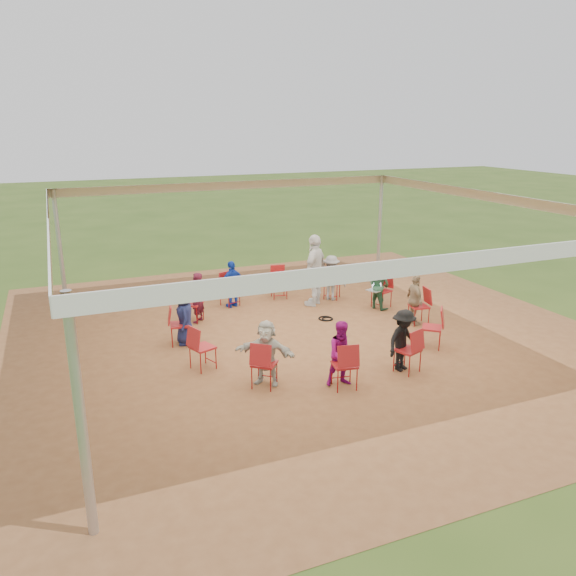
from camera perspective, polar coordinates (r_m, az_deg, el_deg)
name	(u,v)px	position (r m, az deg, el deg)	size (l,w,h in m)	color
ground	(305,334)	(12.97, 1.72, -4.66)	(80.00, 80.00, 0.00)	#334A17
dirt_patch	(305,333)	(12.97, 1.72, -4.63)	(13.00, 13.00, 0.00)	brown
tent	(306,232)	(12.32, 1.82, 5.70)	(10.33, 10.33, 3.00)	#B2B2B7
chair_0	(382,291)	(14.84, 9.49, -0.30)	(0.42, 0.44, 0.90)	maroon
chair_1	(332,283)	(15.43, 4.50, 0.53)	(0.42, 0.44, 0.90)	maroon
chair_2	(279,282)	(15.43, -0.92, 0.58)	(0.42, 0.44, 0.90)	maroon
chair_3	(230,289)	(14.85, -5.93, -0.15)	(0.42, 0.44, 0.90)	maroon
chair_4	(193,304)	(13.78, -9.64, -1.62)	(0.42, 0.44, 0.90)	maroon
chair_5	(180,325)	(12.43, -10.95, -3.70)	(0.42, 0.44, 0.90)	maroon
chair_6	(203,348)	(11.14, -8.67, -6.01)	(0.42, 0.44, 0.90)	maroon
chair_7	(264,364)	(10.31, -2.43, -7.72)	(0.42, 0.44, 0.90)	maroon
chair_8	(345,365)	(10.31, 5.76, -7.80)	(0.42, 0.44, 0.90)	maroon
chair_9	(408,350)	(11.13, 12.07, -6.21)	(0.42, 0.44, 0.90)	maroon
chair_10	(432,328)	(12.42, 14.41, -3.94)	(0.42, 0.44, 0.90)	maroon
chair_11	(419,306)	(13.77, 13.16, -1.84)	(0.42, 0.44, 0.90)	maroon
person_seated_0	(379,285)	(14.70, 9.24, 0.26)	(0.60, 0.35, 1.24)	#264F34
person_seated_1	(331,278)	(15.27, 4.42, 1.04)	(0.80, 0.40, 1.24)	gray
person_seated_2	(232,284)	(14.71, -5.67, 0.40)	(0.72, 0.37, 1.24)	#0F2D9D
person_seated_3	(197,298)	(13.68, -9.22, -0.97)	(0.45, 0.30, 1.24)	#43101F
person_seated_4	(185,317)	(12.38, -10.43, -2.90)	(0.60, 0.34, 1.24)	#171D45
person_seated_5	(266,353)	(10.34, -2.22, -6.58)	(1.15, 0.43, 1.24)	#B9B6A5
person_seated_6	(343,354)	(10.34, 5.58, -6.66)	(0.60, 0.35, 1.24)	#8D0E68
person_seated_7	(403,340)	(11.13, 11.62, -5.22)	(0.80, 0.40, 1.24)	black
person_seated_8	(415,300)	(13.67, 12.76, -1.18)	(0.72, 0.37, 1.24)	#9A8260
standing_person	(315,270)	(14.73, 2.76, 1.83)	(1.11, 0.57, 1.90)	silver
cable_coil	(326,319)	(13.89, 3.91, -3.12)	(0.46, 0.46, 0.03)	black
laptop	(375,288)	(14.59, 8.85, 0.03)	(0.38, 0.42, 0.24)	#B7B7BC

